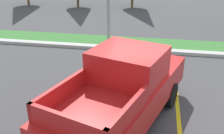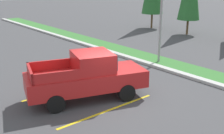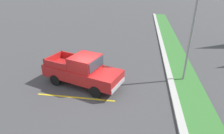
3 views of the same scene
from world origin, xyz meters
name	(u,v)px [view 1 (image 1 of 3)]	position (x,y,z in m)	size (l,w,h in m)	color
ground_plane	(150,110)	(0.00, 0.00, 0.00)	(120.00, 120.00, 0.00)	#424244
parking_line_near	(69,118)	(-2.28, -0.85, 0.00)	(0.12, 4.80, 0.01)	yellow
parking_line_far	(179,130)	(0.82, -0.85, 0.00)	(0.12, 4.80, 0.01)	yellow
curb_strip	(155,51)	(0.00, 5.00, 0.07)	(56.00, 0.40, 0.15)	#B2B2AD
grass_median	(156,44)	(0.00, 6.10, 0.03)	(56.00, 1.80, 0.06)	#387533
pickup_truck_main	(124,90)	(-0.71, -0.81, 1.04)	(3.43, 5.55, 2.10)	black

